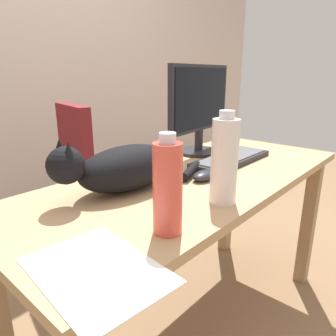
{
  "coord_description": "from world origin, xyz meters",
  "views": [
    {
      "loc": [
        -0.91,
        -0.68,
        1.11
      ],
      "look_at": [
        -0.14,
        0.01,
        0.79
      ],
      "focal_mm": 33.12,
      "sensor_mm": 36.0,
      "label": 1
    }
  ],
  "objects": [
    {
      "name": "cat",
      "position": [
        -0.29,
        0.08,
        0.81
      ],
      "size": [
        0.61,
        0.23,
        0.2
      ],
      "color": "black",
      "rests_on": "desk"
    },
    {
      "name": "back_wall",
      "position": [
        0.0,
        1.51,
        1.3
      ],
      "size": [
        6.0,
        0.04,
        2.6
      ],
      "primitive_type": "cube",
      "color": "beige",
      "rests_on": "ground_plane"
    },
    {
      "name": "desk",
      "position": [
        0.0,
        0.0,
        0.62
      ],
      "size": [
        1.48,
        0.61,
        0.73
      ],
      "color": "tan",
      "rests_on": "ground_plane"
    },
    {
      "name": "monitor",
      "position": [
        0.29,
        0.2,
        0.96
      ],
      "size": [
        0.48,
        0.2,
        0.41
      ],
      "color": "#232328",
      "rests_on": "desk"
    },
    {
      "name": "keyboard",
      "position": [
        0.26,
        -0.01,
        0.74
      ],
      "size": [
        0.44,
        0.15,
        0.03
      ],
      "color": "#232328",
      "rests_on": "desk"
    },
    {
      "name": "spray_bottle",
      "position": [
        -0.15,
        -0.22,
        0.86
      ],
      "size": [
        0.08,
        0.08,
        0.28
      ],
      "color": "silver",
      "rests_on": "desk"
    },
    {
      "name": "water_bottle",
      "position": [
        -0.4,
        -0.22,
        0.85
      ],
      "size": [
        0.07,
        0.07,
        0.25
      ],
      "color": "#D84C3D",
      "rests_on": "desk"
    },
    {
      "name": "paper_sheet",
      "position": [
        -0.61,
        -0.22,
        0.73
      ],
      "size": [
        0.24,
        0.31,
        0.0
      ],
      "primitive_type": "cube",
      "rotation": [
        0.0,
        0.0,
        -0.09
      ],
      "color": "white",
      "rests_on": "desk"
    },
    {
      "name": "office_chair",
      "position": [
        0.09,
        0.73,
        0.42
      ],
      "size": [
        0.49,
        0.48,
        0.95
      ],
      "color": "black",
      "rests_on": "ground_plane"
    },
    {
      "name": "computer_mouse",
      "position": [
        -0.02,
        -0.06,
        0.75
      ],
      "size": [
        0.11,
        0.06,
        0.04
      ],
      "primitive_type": "ellipsoid",
      "color": "#232328",
      "rests_on": "desk"
    },
    {
      "name": "ground_plane",
      "position": [
        0.0,
        0.0,
        0.0
      ],
      "size": [
        8.0,
        8.0,
        0.0
      ],
      "primitive_type": "plane",
      "color": "#846647"
    }
  ]
}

